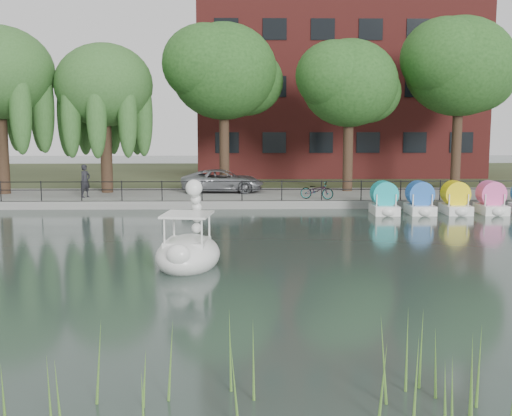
{
  "coord_description": "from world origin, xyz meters",
  "views": [
    {
      "loc": [
        -0.0,
        -18.67,
        4.46
      ],
      "look_at": [
        0.5,
        4.0,
        1.3
      ],
      "focal_mm": 45.0,
      "sensor_mm": 36.0,
      "label": 1
    }
  ],
  "objects_px": {
    "bicycle": "(317,189)",
    "swan_boat": "(188,248)",
    "minivan": "(223,179)",
    "pedestrian": "(85,178)"
  },
  "relations": [
    {
      "from": "bicycle",
      "to": "swan_boat",
      "type": "relative_size",
      "value": 0.53
    },
    {
      "from": "minivan",
      "to": "bicycle",
      "type": "xyz_separation_m",
      "value": [
        4.9,
        -3.28,
        -0.23
      ]
    },
    {
      "from": "pedestrian",
      "to": "minivan",
      "type": "bearing_deg",
      "value": -38.67
    },
    {
      "from": "pedestrian",
      "to": "bicycle",
      "type": "bearing_deg",
      "value": -61.39
    },
    {
      "from": "bicycle",
      "to": "pedestrian",
      "type": "distance_m",
      "value": 12.01
    },
    {
      "from": "minivan",
      "to": "pedestrian",
      "type": "height_order",
      "value": "pedestrian"
    },
    {
      "from": "pedestrian",
      "to": "swan_boat",
      "type": "distance_m",
      "value": 15.54
    },
    {
      "from": "bicycle",
      "to": "swan_boat",
      "type": "height_order",
      "value": "swan_boat"
    },
    {
      "from": "minivan",
      "to": "swan_boat",
      "type": "height_order",
      "value": "swan_boat"
    },
    {
      "from": "minivan",
      "to": "pedestrian",
      "type": "bearing_deg",
      "value": 111.21
    }
  ]
}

